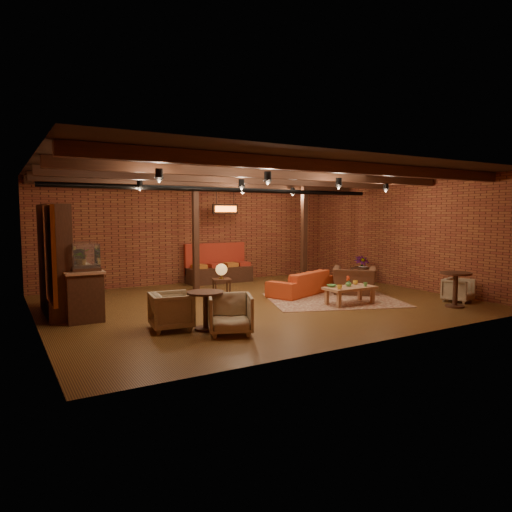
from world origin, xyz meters
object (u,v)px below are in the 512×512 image
round_table_right (456,284)px  armchair_a (172,309)px  sofa (301,283)px  armchair_b (230,312)px  coffee_table (349,289)px  round_table_left (205,304)px  plant_tall (362,242)px  side_table_lamp (221,272)px  armchair_right (354,276)px  side_table_book (361,268)px  armchair_far (458,289)px

round_table_right → armchair_a: bearing=168.1°
sofa → armchair_b: 4.48m
armchair_a → coffee_table: bearing=-81.1°
sofa → round_table_left: round_table_left is taller
round_table_left → plant_tall: bearing=23.4°
armchair_a → side_table_lamp: bearing=-36.7°
armchair_right → round_table_right: 2.68m
armchair_b → round_table_right: (5.69, -0.53, 0.15)m
armchair_b → side_table_book: (6.24, 3.26, 0.09)m
sofa → plant_tall: plant_tall is taller
round_table_left → side_table_book: size_ratio=1.20×
armchair_b → plant_tall: (6.35, 3.35, 0.90)m
round_table_left → armchair_a: (-0.55, 0.35, -0.10)m
armchair_right → armchair_far: bearing=168.3°
armchair_b → armchair_far: size_ratio=1.25×
armchair_a → side_table_book: size_ratio=1.28×
round_table_left → armchair_far: round_table_left is taller
armchair_right → side_table_book: 1.86m
round_table_right → sofa: bearing=123.2°
coffee_table → armchair_a: size_ratio=1.62×
armchair_far → round_table_right: bearing=-165.2°
round_table_right → armchair_far: size_ratio=1.28×
coffee_table → armchair_a: bearing=-178.5°
armchair_a → side_table_book: armchair_a is taller
side_table_lamp → round_table_left: 2.98m
armchair_a → round_table_right: (6.51, -1.37, 0.16)m
armchair_right → armchair_far: (1.49, -2.15, -0.17)m
coffee_table → side_table_book: 3.41m
armchair_b → armchair_right: (4.85, 2.02, 0.09)m
side_table_book → round_table_right: bearing=-98.4°
sofa → side_table_book: bearing=169.4°
round_table_left → armchair_b: 0.57m
coffee_table → armchair_b: size_ratio=1.58×
sofa → armchair_far: (2.79, -2.86, 0.00)m
armchair_right → side_table_book: bearing=-94.8°
sofa → coffee_table: bearing=73.8°
sofa → armchair_b: bearing=15.8°
coffee_table → round_table_right: round_table_right is taller
armchair_right → round_table_left: bearing=60.2°
armchair_a → armchair_far: bearing=-90.3°
armchair_a → armchair_far: armchair_a is taller
side_table_lamp → round_table_right: size_ratio=1.14×
sofa → armchair_b: (-3.56, -2.73, 0.08)m
sofa → armchair_a: bearing=1.6°
armchair_far → plant_tall: (0.00, 3.48, 0.98)m
armchair_a → round_table_left: bearing=-115.5°
armchair_a → armchair_right: bearing=-70.8°
armchair_far → plant_tall: bearing=73.7°
coffee_table → armchair_far: 2.84m
side_table_lamp → armchair_a: bearing=-134.1°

